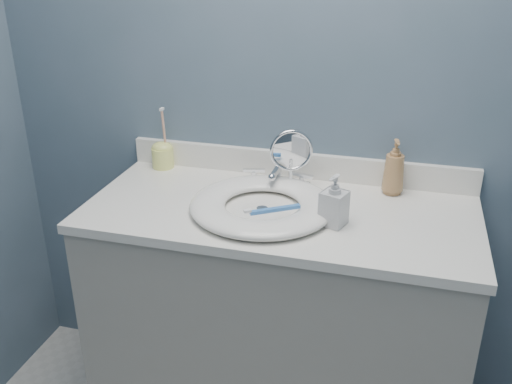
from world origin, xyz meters
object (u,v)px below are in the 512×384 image
(soap_bottle_amber, at_px, (394,167))
(soap_bottle_clear, at_px, (334,200))
(makeup_mirror, at_px, (291,158))
(toothbrush_holder, at_px, (163,154))

(soap_bottle_amber, height_order, soap_bottle_clear, soap_bottle_amber)
(makeup_mirror, xyz_separation_m, toothbrush_holder, (-0.49, 0.08, -0.06))
(soap_bottle_amber, height_order, toothbrush_holder, toothbrush_holder)
(makeup_mirror, bearing_deg, soap_bottle_amber, -9.84)
(makeup_mirror, xyz_separation_m, soap_bottle_clear, (0.17, -0.21, -0.04))
(makeup_mirror, bearing_deg, toothbrush_holder, 150.68)
(makeup_mirror, distance_m, toothbrush_holder, 0.50)
(makeup_mirror, relative_size, soap_bottle_amber, 1.14)
(makeup_mirror, height_order, soap_bottle_amber, makeup_mirror)
(makeup_mirror, relative_size, soap_bottle_clear, 1.36)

